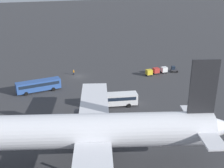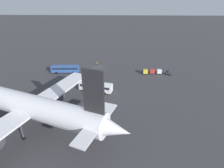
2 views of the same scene
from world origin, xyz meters
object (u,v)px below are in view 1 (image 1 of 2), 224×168
object	(u,v)px
airplane	(83,131)
shuttle_bus_far	(114,99)
cargo_cart_red	(156,71)
cargo_cart_yellow	(149,72)
shuttle_bus_near	(39,85)
baggage_tug	(174,69)
cargo_cart_white	(164,70)
worker_person	(74,72)

from	to	relation	value
airplane	shuttle_bus_far	world-z (taller)	airplane
cargo_cart_red	cargo_cart_yellow	distance (m)	3.08
shuttle_bus_near	baggage_tug	distance (m)	45.00
cargo_cart_yellow	shuttle_bus_near	bearing A→B (deg)	-0.56
airplane	cargo_cart_white	distance (m)	55.01
shuttle_bus_far	baggage_tug	bearing A→B (deg)	-136.04
shuttle_bus_near	cargo_cart_yellow	xyz separation A→B (m)	(-35.31, 0.34, -0.72)
airplane	worker_person	bearing A→B (deg)	-83.30
worker_person	cargo_cart_white	distance (m)	30.14
cargo_cart_red	baggage_tug	bearing A→B (deg)	174.82
worker_person	cargo_cart_yellow	bearing A→B (deg)	155.12
airplane	worker_person	distance (m)	49.25
worker_person	cargo_cart_red	distance (m)	27.25
cargo_cart_red	cargo_cart_white	bearing A→B (deg)	176.65
shuttle_bus_far	cargo_cart_white	distance (m)	30.77
shuttle_bus_near	cargo_cart_red	xyz separation A→B (m)	(-38.33, -0.30, -0.72)
worker_person	cargo_cart_white	size ratio (longest dim) A/B	0.84
cargo_cart_yellow	shuttle_bus_far	bearing A→B (deg)	40.07
baggage_tug	cargo_cart_yellow	xyz separation A→B (m)	(9.67, 0.04, 0.25)
cargo_cart_white	cargo_cart_red	size ratio (longest dim) A/B	1.00
shuttle_bus_near	baggage_tug	size ratio (longest dim) A/B	4.63
baggage_tug	cargo_cart_white	distance (m)	3.68
cargo_cart_red	shuttle_bus_near	bearing A→B (deg)	0.46
shuttle_bus_near	worker_person	distance (m)	16.38
shuttle_bus_near	baggage_tug	xyz separation A→B (m)	(-44.99, 0.30, -0.97)
cargo_cart_red	shuttle_bus_far	bearing A→B (deg)	37.16
cargo_cart_white	cargo_cart_yellow	world-z (taller)	same
baggage_tug	airplane	bearing A→B (deg)	56.93
airplane	cargo_cart_yellow	bearing A→B (deg)	-112.19
worker_person	cargo_cart_white	world-z (taller)	cargo_cart_white
shuttle_bus_far	worker_person	world-z (taller)	shuttle_bus_far
shuttle_bus_near	cargo_cart_red	size ratio (longest dim) A/B	6.00
worker_person	cargo_cart_yellow	xyz separation A→B (m)	(-22.43, 10.40, 0.32)
airplane	cargo_cart_white	world-z (taller)	airplane
shuttle_bus_far	cargo_cart_white	size ratio (longest dim) A/B	5.92
baggage_tug	cargo_cart_red	distance (m)	6.69
airplane	cargo_cart_white	xyz separation A→B (m)	(-39.70, -37.62, -5.90)
shuttle_bus_near	cargo_cart_white	world-z (taller)	shuttle_bus_near
baggage_tug	cargo_cart_red	bearing A→B (deg)	11.12
baggage_tug	shuttle_bus_near	bearing A→B (deg)	15.92
cargo_cart_white	cargo_cart_yellow	bearing A→B (deg)	4.46
cargo_cart_white	cargo_cart_red	bearing A→B (deg)	-3.35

